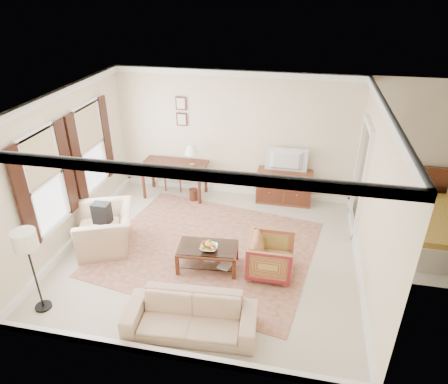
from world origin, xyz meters
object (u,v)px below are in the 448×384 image
(writing_desk, at_px, (174,168))
(coffee_table, at_px, (208,252))
(tv, at_px, (287,154))
(club_armchair, at_px, (105,223))
(sideboard, at_px, (284,187))
(striped_armchair, at_px, (271,255))
(sofa, at_px, (190,312))

(writing_desk, relative_size, coffee_table, 1.37)
(tv, height_order, club_armchair, tv)
(writing_desk, xyz_separation_m, club_armchair, (-0.66, -2.23, -0.20))
(sideboard, height_order, club_armchair, club_armchair)
(striped_armchair, bearing_deg, club_armchair, 86.49)
(tv, bearing_deg, writing_desk, 4.23)
(writing_desk, distance_m, coffee_table, 2.87)
(club_armchair, bearing_deg, tv, 104.25)
(sideboard, height_order, coffee_table, sideboard)
(tv, distance_m, coffee_table, 3.04)
(sideboard, bearing_deg, writing_desk, -175.32)
(sofa, bearing_deg, striped_armchair, 52.69)
(sofa, bearing_deg, tv, 71.81)
(tv, relative_size, club_armchair, 0.76)
(tv, bearing_deg, sideboard, -90.00)
(striped_armchair, relative_size, club_armchair, 0.67)
(sideboard, xyz_separation_m, tv, (0.00, -0.02, 0.83))
(tv, height_order, coffee_table, tv)
(club_armchair, bearing_deg, coffee_table, 60.14)
(writing_desk, xyz_separation_m, coffee_table, (1.40, -2.48, -0.38))
(writing_desk, xyz_separation_m, striped_armchair, (2.51, -2.43, -0.32))
(writing_desk, bearing_deg, striped_armchair, -44.07)
(coffee_table, bearing_deg, striped_armchair, 2.95)
(tv, relative_size, sofa, 0.47)
(striped_armchair, distance_m, club_armchair, 3.18)
(coffee_table, height_order, striped_armchair, striped_armchair)
(striped_armchair, bearing_deg, tv, -0.68)
(tv, bearing_deg, club_armchair, 37.01)
(coffee_table, bearing_deg, writing_desk, 119.33)
(club_armchair, bearing_deg, striped_armchair, 63.65)
(tv, distance_m, striped_armchair, 2.74)
(tv, xyz_separation_m, striped_armchair, (-0.03, -2.62, -0.81))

